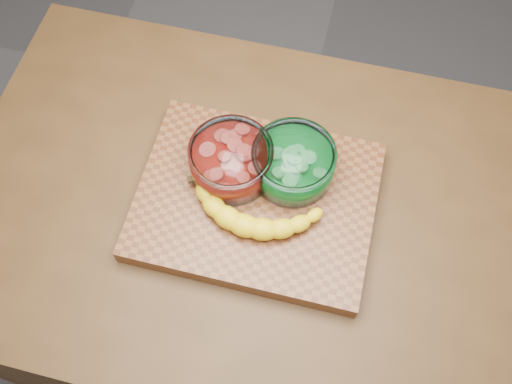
# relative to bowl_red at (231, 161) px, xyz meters

# --- Properties ---
(ground) EXTENTS (3.50, 3.50, 0.00)m
(ground) POSITION_rel_bowl_red_xyz_m (0.06, -0.05, -0.98)
(ground) COLOR #515055
(ground) RESTS_ON ground
(counter) EXTENTS (1.20, 0.80, 0.90)m
(counter) POSITION_rel_bowl_red_xyz_m (0.06, -0.05, -0.53)
(counter) COLOR #482D15
(counter) RESTS_ON ground
(cutting_board) EXTENTS (0.45, 0.35, 0.04)m
(cutting_board) POSITION_rel_bowl_red_xyz_m (0.06, -0.05, -0.06)
(cutting_board) COLOR brown
(cutting_board) RESTS_ON counter
(bowl_red) EXTENTS (0.16, 0.16, 0.07)m
(bowl_red) POSITION_rel_bowl_red_xyz_m (0.00, 0.00, 0.00)
(bowl_red) COLOR white
(bowl_red) RESTS_ON cutting_board
(bowl_green) EXTENTS (0.16, 0.16, 0.07)m
(bowl_green) POSITION_rel_bowl_red_xyz_m (0.11, 0.02, -0.00)
(bowl_green) COLOR white
(bowl_green) RESTS_ON cutting_board
(banana) EXTENTS (0.29, 0.14, 0.04)m
(banana) POSITION_rel_bowl_red_xyz_m (0.06, -0.08, -0.02)
(banana) COLOR yellow
(banana) RESTS_ON cutting_board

